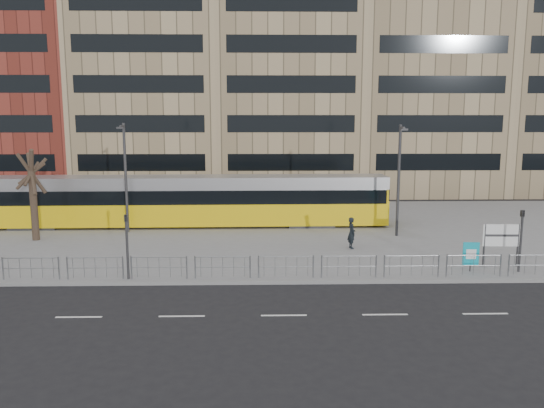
{
  "coord_description": "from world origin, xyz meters",
  "views": [
    {
      "loc": [
        1.09,
        -23.83,
        7.62
      ],
      "look_at": [
        1.76,
        6.0,
        2.84
      ],
      "focal_mm": 35.0,
      "sensor_mm": 36.0,
      "label": 1
    }
  ],
  "objects_px": {
    "traffic_light_east": "(521,233)",
    "station_sign": "(502,237)",
    "traffic_light_west": "(127,238)",
    "lamp_post_east": "(399,175)",
    "lamp_post_west": "(125,173)",
    "ad_panel": "(471,254)",
    "pedestrian": "(352,233)",
    "tram": "(175,201)",
    "bare_tree": "(30,147)"
  },
  "relations": [
    {
      "from": "station_sign",
      "to": "lamp_post_east",
      "type": "xyz_separation_m",
      "value": [
        -3.48,
        7.22,
        2.42
      ]
    },
    {
      "from": "traffic_light_east",
      "to": "pedestrian",
      "type": "bearing_deg",
      "value": 130.16
    },
    {
      "from": "ad_panel",
      "to": "tram",
      "type": "bearing_deg",
      "value": 147.71
    },
    {
      "from": "lamp_post_west",
      "to": "bare_tree",
      "type": "height_order",
      "value": "bare_tree"
    },
    {
      "from": "ad_panel",
      "to": "bare_tree",
      "type": "xyz_separation_m",
      "value": [
        -24.45,
        7.51,
        4.92
      ]
    },
    {
      "from": "ad_panel",
      "to": "pedestrian",
      "type": "relative_size",
      "value": 0.8
    },
    {
      "from": "tram",
      "to": "lamp_post_east",
      "type": "bearing_deg",
      "value": -14.82
    },
    {
      "from": "pedestrian",
      "to": "lamp_post_west",
      "type": "distance_m",
      "value": 15.29
    },
    {
      "from": "traffic_light_west",
      "to": "lamp_post_west",
      "type": "xyz_separation_m",
      "value": [
        -2.62,
        10.58,
        2.01
      ]
    },
    {
      "from": "tram",
      "to": "traffic_light_east",
      "type": "height_order",
      "value": "tram"
    },
    {
      "from": "station_sign",
      "to": "traffic_light_east",
      "type": "height_order",
      "value": "traffic_light_east"
    },
    {
      "from": "lamp_post_west",
      "to": "bare_tree",
      "type": "relative_size",
      "value": 0.9
    },
    {
      "from": "traffic_light_west",
      "to": "traffic_light_east",
      "type": "distance_m",
      "value": 19.06
    },
    {
      "from": "station_sign",
      "to": "pedestrian",
      "type": "height_order",
      "value": "station_sign"
    },
    {
      "from": "tram",
      "to": "ad_panel",
      "type": "height_order",
      "value": "tram"
    },
    {
      "from": "bare_tree",
      "to": "ad_panel",
      "type": "bearing_deg",
      "value": -17.08
    },
    {
      "from": "traffic_light_west",
      "to": "lamp_post_west",
      "type": "height_order",
      "value": "lamp_post_west"
    },
    {
      "from": "station_sign",
      "to": "bare_tree",
      "type": "distance_m",
      "value": 27.5
    },
    {
      "from": "lamp_post_west",
      "to": "lamp_post_east",
      "type": "xyz_separation_m",
      "value": [
        17.71,
        -1.55,
        -0.04
      ]
    },
    {
      "from": "tram",
      "to": "ad_panel",
      "type": "bearing_deg",
      "value": -36.65
    },
    {
      "from": "pedestrian",
      "to": "traffic_light_west",
      "type": "xyz_separation_m",
      "value": [
        -11.57,
        -5.76,
        1.05
      ]
    },
    {
      "from": "tram",
      "to": "pedestrian",
      "type": "relative_size",
      "value": 16.24
    },
    {
      "from": "lamp_post_east",
      "to": "bare_tree",
      "type": "xyz_separation_m",
      "value": [
        -22.88,
        -0.64,
        1.85
      ]
    },
    {
      "from": "traffic_light_west",
      "to": "lamp_post_east",
      "type": "height_order",
      "value": "lamp_post_east"
    },
    {
      "from": "tram",
      "to": "pedestrian",
      "type": "xyz_separation_m",
      "value": [
        11.35,
        -6.96,
        -0.84
      ]
    },
    {
      "from": "pedestrian",
      "to": "bare_tree",
      "type": "bearing_deg",
      "value": 73.19
    },
    {
      "from": "lamp_post_west",
      "to": "station_sign",
      "type": "bearing_deg",
      "value": -22.49
    },
    {
      "from": "traffic_light_east",
      "to": "station_sign",
      "type": "bearing_deg",
      "value": 99.27
    },
    {
      "from": "ad_panel",
      "to": "traffic_light_west",
      "type": "height_order",
      "value": "traffic_light_west"
    },
    {
      "from": "ad_panel",
      "to": "bare_tree",
      "type": "distance_m",
      "value": 26.05
    },
    {
      "from": "tram",
      "to": "traffic_light_west",
      "type": "distance_m",
      "value": 12.72
    },
    {
      "from": "tram",
      "to": "lamp_post_west",
      "type": "height_order",
      "value": "lamp_post_west"
    },
    {
      "from": "pedestrian",
      "to": "lamp_post_west",
      "type": "xyz_separation_m",
      "value": [
        -14.19,
        4.82,
        3.06
      ]
    },
    {
      "from": "tram",
      "to": "bare_tree",
      "type": "xyz_separation_m",
      "value": [
        -8.02,
        -4.33,
        4.02
      ]
    },
    {
      "from": "station_sign",
      "to": "traffic_light_west",
      "type": "xyz_separation_m",
      "value": [
        -18.56,
        -1.8,
        0.46
      ]
    },
    {
      "from": "traffic_light_east",
      "to": "lamp_post_east",
      "type": "height_order",
      "value": "lamp_post_east"
    },
    {
      "from": "ad_panel",
      "to": "traffic_light_west",
      "type": "relative_size",
      "value": 0.48
    },
    {
      "from": "traffic_light_west",
      "to": "ad_panel",
      "type": "bearing_deg",
      "value": -0.09
    },
    {
      "from": "lamp_post_east",
      "to": "bare_tree",
      "type": "height_order",
      "value": "bare_tree"
    },
    {
      "from": "pedestrian",
      "to": "traffic_light_east",
      "type": "xyz_separation_m",
      "value": [
        7.48,
        -4.97,
        1.05
      ]
    },
    {
      "from": "pedestrian",
      "to": "bare_tree",
      "type": "distance_m",
      "value": 20.14
    },
    {
      "from": "traffic_light_west",
      "to": "traffic_light_east",
      "type": "relative_size",
      "value": 1.0
    },
    {
      "from": "ad_panel",
      "to": "lamp_post_east",
      "type": "distance_m",
      "value": 8.85
    },
    {
      "from": "station_sign",
      "to": "lamp_post_east",
      "type": "height_order",
      "value": "lamp_post_east"
    },
    {
      "from": "traffic_light_east",
      "to": "lamp_post_east",
      "type": "relative_size",
      "value": 0.43
    },
    {
      "from": "traffic_light_west",
      "to": "lamp_post_east",
      "type": "distance_m",
      "value": 17.69
    },
    {
      "from": "lamp_post_west",
      "to": "ad_panel",
      "type": "bearing_deg",
      "value": -26.72
    },
    {
      "from": "bare_tree",
      "to": "traffic_light_west",
      "type": "bearing_deg",
      "value": -47.08
    },
    {
      "from": "tram",
      "to": "lamp_post_east",
      "type": "xyz_separation_m",
      "value": [
        14.87,
        -3.7,
        2.17
      ]
    },
    {
      "from": "traffic_light_east",
      "to": "traffic_light_west",
      "type": "bearing_deg",
      "value": 166.12
    }
  ]
}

